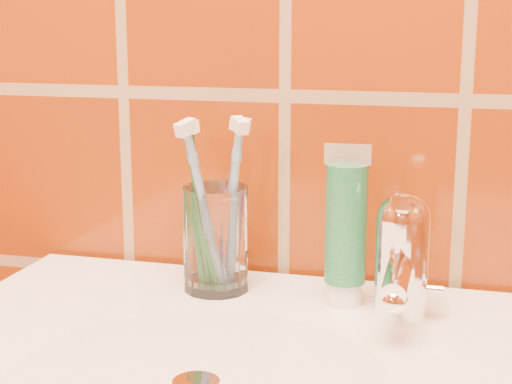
% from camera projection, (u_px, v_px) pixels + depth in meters
% --- Properties ---
extents(glass_tumbler, '(0.07, 0.07, 0.11)m').
position_uv_depth(glass_tumbler, '(216.00, 239.00, 0.79)').
color(glass_tumbler, white).
rests_on(glass_tumbler, pedestal_sink).
extents(toothpaste_tube, '(0.04, 0.04, 0.16)m').
position_uv_depth(toothpaste_tube, '(346.00, 231.00, 0.75)').
color(toothpaste_tube, white).
rests_on(toothpaste_tube, pedestal_sink).
extents(faucet, '(0.05, 0.11, 0.12)m').
position_uv_depth(faucet, '(402.00, 253.00, 0.71)').
color(faucet, white).
rests_on(faucet, pedestal_sink).
extents(toothbrush_0, '(0.10, 0.10, 0.19)m').
position_uv_depth(toothbrush_0, '(232.00, 207.00, 0.77)').
color(toothbrush_0, '#729CCA').
rests_on(toothbrush_0, glass_tumbler).
extents(toothbrush_1, '(0.09, 0.08, 0.18)m').
position_uv_depth(toothbrush_1, '(199.00, 207.00, 0.79)').
color(toothbrush_1, '#1F7435').
rests_on(toothbrush_1, glass_tumbler).
extents(toothbrush_2, '(0.05, 0.05, 0.19)m').
position_uv_depth(toothbrush_2, '(229.00, 204.00, 0.79)').
color(toothbrush_2, '#724697').
rests_on(toothbrush_2, glass_tumbler).
extents(toothbrush_3, '(0.08, 0.08, 0.19)m').
position_uv_depth(toothbrush_3, '(202.00, 210.00, 0.77)').
color(toothbrush_3, '#1F772D').
rests_on(toothbrush_3, glass_tumbler).
extents(toothbrush_4, '(0.09, 0.12, 0.20)m').
position_uv_depth(toothbrush_4, '(205.00, 210.00, 0.76)').
color(toothbrush_4, '#6C8EC0').
rests_on(toothbrush_4, glass_tumbler).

